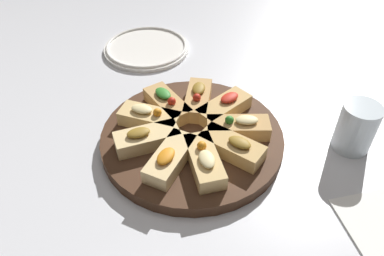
{
  "coord_description": "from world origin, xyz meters",
  "views": [
    {
      "loc": [
        -0.47,
        0.33,
        0.55
      ],
      "look_at": [
        0.0,
        0.0,
        0.04
      ],
      "focal_mm": 35.0,
      "sensor_mm": 36.0,
      "label": 1
    }
  ],
  "objects_px": {
    "serving_board": "(192,138)",
    "plate_right": "(147,47)",
    "water_glass": "(356,127)",
    "napkin_stack": "(382,227)"
  },
  "relations": [
    {
      "from": "plate_right",
      "to": "napkin_stack",
      "type": "relative_size",
      "value": 1.68
    },
    {
      "from": "serving_board",
      "to": "plate_right",
      "type": "bearing_deg",
      "value": -16.31
    },
    {
      "from": "plate_right",
      "to": "water_glass",
      "type": "distance_m",
      "value": 0.61
    },
    {
      "from": "serving_board",
      "to": "plate_right",
      "type": "distance_m",
      "value": 0.41
    },
    {
      "from": "plate_right",
      "to": "napkin_stack",
      "type": "distance_m",
      "value": 0.75
    },
    {
      "from": "plate_right",
      "to": "serving_board",
      "type": "bearing_deg",
      "value": 163.69
    },
    {
      "from": "serving_board",
      "to": "napkin_stack",
      "type": "bearing_deg",
      "value": -157.88
    },
    {
      "from": "serving_board",
      "to": "water_glass",
      "type": "bearing_deg",
      "value": -126.85
    },
    {
      "from": "serving_board",
      "to": "napkin_stack",
      "type": "height_order",
      "value": "serving_board"
    },
    {
      "from": "water_glass",
      "to": "napkin_stack",
      "type": "bearing_deg",
      "value": 143.14
    }
  ]
}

